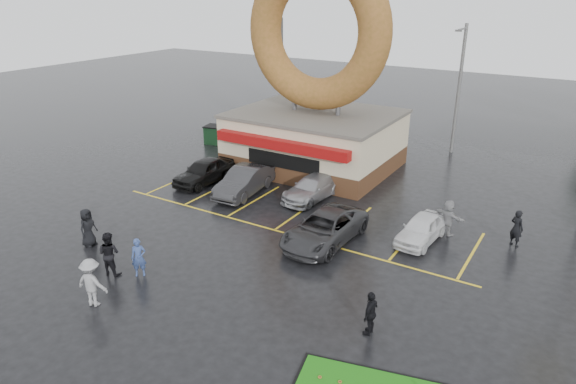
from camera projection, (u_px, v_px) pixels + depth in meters
The scene contains 17 objects.
ground at pixel (233, 259), 22.90m from camera, with size 120.00×120.00×0.00m, color black.
donut_shop at pixel (316, 101), 32.93m from camera, with size 10.20×8.70×13.50m.
streetlight_left at pixel (281, 72), 41.70m from camera, with size 0.40×2.21×9.00m.
streetlight_mid at pixel (459, 87), 35.69m from camera, with size 0.40×2.21×9.00m.
car_black at pixel (204, 171), 31.44m from camera, with size 1.78×4.42×1.51m, color black.
car_dgrey at pixel (244, 181), 29.78m from camera, with size 1.65×4.72×1.56m, color #2A292C.
car_silver at pixel (312, 188), 29.18m from camera, with size 1.78×4.39×1.27m, color #959599.
car_grey at pixel (325, 228), 24.11m from camera, with size 2.41×5.23×1.45m, color #2F2F31.
car_white at pixel (421, 229), 24.29m from camera, with size 1.49×3.70×1.26m, color white.
person_blue at pixel (139, 257), 21.31m from camera, with size 0.61×0.40×1.68m, color #32467E.
person_blackjkt at pixel (109, 253), 21.38m from camera, with size 0.93×0.73×1.92m, color black.
person_hoodie at pixel (92, 283), 19.27m from camera, with size 1.26×0.72×1.94m, color gray.
person_bystander at pixel (88, 227), 23.79m from camera, with size 0.89×0.58×1.83m, color black.
person_cameraman at pixel (371, 313), 17.70m from camera, with size 0.98×0.41×1.67m, color black.
person_walker_near at pixel (448, 217), 24.86m from camera, with size 1.65×0.53×1.78m, color gray.
person_walker_far at pixel (517, 228), 23.75m from camera, with size 0.66×0.43×1.80m, color black.
dumpster at pixel (218, 135), 39.37m from camera, with size 1.80×1.20×1.30m, color #1A4523.
Camera 1 is at (12.63, -15.85, 11.35)m, focal length 32.00 mm.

